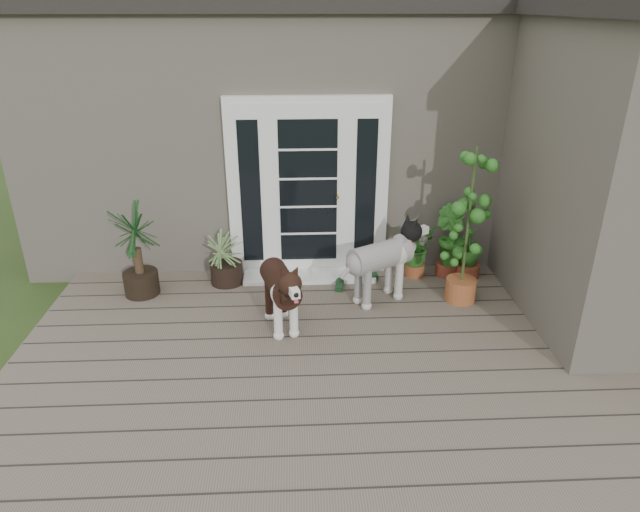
{
  "coord_description": "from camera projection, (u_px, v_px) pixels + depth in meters",
  "views": [
    {
      "loc": [
        -0.36,
        -3.81,
        3.22
      ],
      "look_at": [
        -0.1,
        1.75,
        0.7
      ],
      "focal_mm": 31.65,
      "sensor_mm": 36.0,
      "label": 1
    }
  ],
  "objects": [
    {
      "name": "clog_right",
      "position": [
        339.0,
        285.0,
        6.66
      ],
      "size": [
        0.16,
        0.27,
        0.08
      ],
      "primitive_type": null,
      "rotation": [
        0.0,
        0.0,
        -0.14
      ],
      "color": "black",
      "rests_on": "deck"
    },
    {
      "name": "house_main",
      "position": [
        317.0,
        124.0,
        8.4
      ],
      "size": [
        7.4,
        4.0,
        3.1
      ],
      "primitive_type": "cube",
      "color": "#665E54",
      "rests_on": "ground"
    },
    {
      "name": "brindle_dog",
      "position": [
        281.0,
        295.0,
        5.72
      ],
      "size": [
        0.61,
        0.97,
        0.75
      ],
      "primitive_type": null,
      "rotation": [
        0.0,
        0.0,
        3.41
      ],
      "color": "black",
      "rests_on": "deck"
    },
    {
      "name": "white_dog",
      "position": [
        380.0,
        268.0,
        6.24
      ],
      "size": [
        1.04,
        0.84,
        0.8
      ],
      "primitive_type": null,
      "rotation": [
        0.0,
        0.0,
        -1.05
      ],
      "color": "beige",
      "rests_on": "deck"
    },
    {
      "name": "herb_a",
      "position": [
        415.0,
        254.0,
        6.87
      ],
      "size": [
        0.62,
        0.62,
        0.57
      ],
      "primitive_type": "imported",
      "rotation": [
        0.0,
        0.0,
        0.64
      ],
      "color": "#1A5D21",
      "rests_on": "deck"
    },
    {
      "name": "spider_plant",
      "position": [
        226.0,
        256.0,
        6.67
      ],
      "size": [
        0.74,
        0.74,
        0.69
      ],
      "primitive_type": null,
      "rotation": [
        0.0,
        0.0,
        -0.17
      ],
      "color": "#89A867",
      "rests_on": "deck"
    },
    {
      "name": "yucca",
      "position": [
        137.0,
        251.0,
        6.33
      ],
      "size": [
        1.0,
        1.0,
        1.09
      ],
      "primitive_type": null,
      "rotation": [
        0.0,
        0.0,
        -0.43
      ],
      "color": "black",
      "rests_on": "deck"
    },
    {
      "name": "herb_c",
      "position": [
        468.0,
        257.0,
        6.87
      ],
      "size": [
        0.46,
        0.46,
        0.52
      ],
      "primitive_type": "imported",
      "rotation": [
        0.0,
        0.0,
        4.16
      ],
      "color": "#225017",
      "rests_on": "deck"
    },
    {
      "name": "clog_left",
      "position": [
        371.0,
        272.0,
        6.95
      ],
      "size": [
        0.19,
        0.35,
        0.1
      ],
      "primitive_type": null,
      "rotation": [
        0.0,
        0.0,
        0.13
      ],
      "color": "#163819",
      "rests_on": "deck"
    },
    {
      "name": "roof_main",
      "position": [
        317.0,
        3.0,
        7.72
      ],
      "size": [
        7.6,
        4.2,
        0.2
      ],
      "primitive_type": "cube",
      "color": "#2D2826",
      "rests_on": "house_main"
    },
    {
      "name": "herb_b",
      "position": [
        449.0,
        250.0,
        6.87
      ],
      "size": [
        0.6,
        0.6,
        0.66
      ],
      "primitive_type": "imported",
      "rotation": [
        0.0,
        0.0,
        2.11
      ],
      "color": "#245819",
      "rests_on": "deck"
    },
    {
      "name": "door_unit",
      "position": [
        308.0,
        189.0,
        6.67
      ],
      "size": [
        1.9,
        0.14,
        2.15
      ],
      "primitive_type": "cube",
      "color": "white",
      "rests_on": "deck"
    },
    {
      "name": "sapling",
      "position": [
        468.0,
        225.0,
        6.04
      ],
      "size": [
        0.65,
        0.65,
        1.82
      ],
      "primitive_type": null,
      "rotation": [
        0.0,
        0.0,
        0.23
      ],
      "color": "#2A5F1B",
      "rests_on": "deck"
    },
    {
      "name": "house_wing",
      "position": [
        619.0,
        183.0,
        5.66
      ],
      "size": [
        1.6,
        2.4,
        3.1
      ],
      "primitive_type": "cube",
      "color": "#665E54",
      "rests_on": "ground"
    },
    {
      "name": "deck",
      "position": [
        338.0,
        380.0,
        5.15
      ],
      "size": [
        6.2,
        4.6,
        0.12
      ],
      "primitive_type": "cube",
      "color": "#6B5B4C",
      "rests_on": "ground"
    },
    {
      "name": "door_step",
      "position": [
        309.0,
        276.0,
        6.92
      ],
      "size": [
        1.6,
        0.4,
        0.05
      ],
      "primitive_type": "cube",
      "color": "white",
      "rests_on": "deck"
    }
  ]
}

